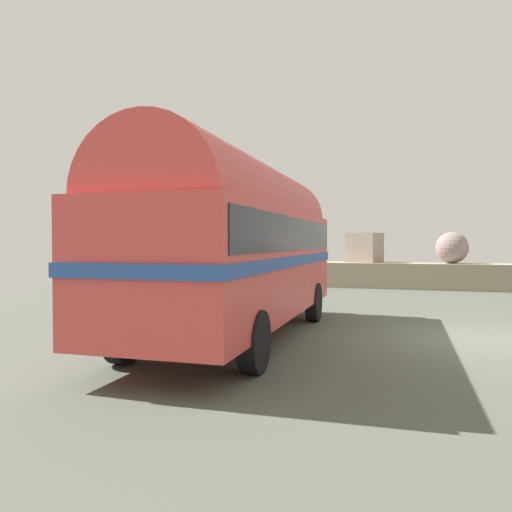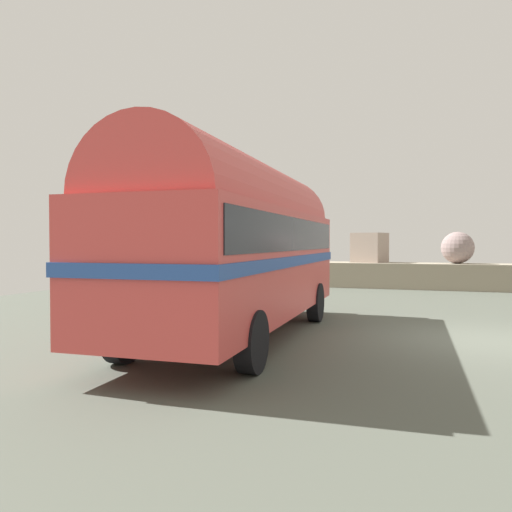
% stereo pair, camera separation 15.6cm
% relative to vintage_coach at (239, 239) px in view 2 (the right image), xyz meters
% --- Properties ---
extents(ground, '(32.00, 26.00, 0.02)m').
position_rel_vintage_coach_xyz_m(ground, '(4.77, 1.27, -2.04)').
color(ground, '#4F5449').
extents(breakwater, '(31.36, 1.96, 2.44)m').
position_rel_vintage_coach_xyz_m(breakwater, '(4.65, 13.07, -1.33)').
color(breakwater, gray).
rests_on(breakwater, ground).
extents(vintage_coach, '(2.65, 8.65, 3.70)m').
position_rel_vintage_coach_xyz_m(vintage_coach, '(0.00, 0.00, 0.00)').
color(vintage_coach, black).
rests_on(vintage_coach, ground).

